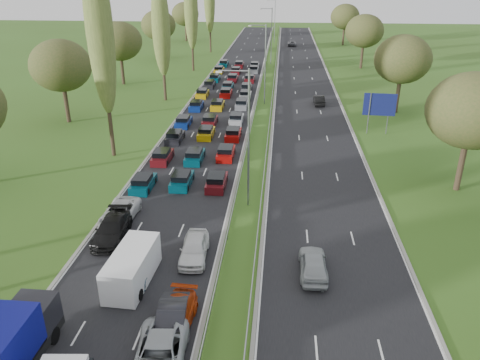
% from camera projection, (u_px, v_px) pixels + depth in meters
% --- Properties ---
extents(ground, '(260.00, 260.00, 0.00)m').
position_uv_depth(ground, '(265.00, 101.00, 75.19)').
color(ground, '#36541A').
rests_on(ground, ground).
extents(near_carriageway, '(10.50, 215.00, 0.04)m').
position_uv_depth(near_carriageway, '(225.00, 96.00, 78.01)').
color(near_carriageway, black).
rests_on(near_carriageway, ground).
extents(far_carriageway, '(10.50, 215.00, 0.04)m').
position_uv_depth(far_carriageway, '(306.00, 98.00, 76.91)').
color(far_carriageway, black).
rests_on(far_carriageway, ground).
extents(central_reservation, '(2.36, 215.00, 0.32)m').
position_uv_depth(central_reservation, '(266.00, 94.00, 77.24)').
color(central_reservation, gray).
rests_on(central_reservation, ground).
extents(lamp_columns, '(0.18, 140.18, 12.00)m').
position_uv_depth(lamp_columns, '(265.00, 65.00, 70.93)').
color(lamp_columns, gray).
rests_on(lamp_columns, ground).
extents(poplar_row, '(2.80, 127.80, 22.44)m').
position_uv_depth(poplar_row, '(140.00, 27.00, 60.68)').
color(poplar_row, '#2D2116').
rests_on(poplar_row, ground).
extents(woodland_left, '(8.00, 166.00, 11.10)m').
position_uv_depth(woodland_left, '(49.00, 71.00, 58.40)').
color(woodland_left, '#2D2116').
rests_on(woodland_left, ground).
extents(woodland_right, '(8.00, 153.00, 11.10)m').
position_uv_depth(woodland_right, '(418.00, 71.00, 58.35)').
color(woodland_right, '#2D2116').
rests_on(woodland_right, ground).
extents(traffic_queue_fill, '(9.00, 68.19, 0.80)m').
position_uv_depth(traffic_queue_fill, '(221.00, 101.00, 73.35)').
color(traffic_queue_fill, '#053F4C').
rests_on(traffic_queue_fill, ground).
extents(near_car_2, '(2.46, 5.20, 1.43)m').
position_uv_depth(near_car_2, '(120.00, 212.00, 38.68)').
color(near_car_2, silver).
rests_on(near_car_2, near_carriageway).
extents(near_car_3, '(2.56, 5.60, 1.59)m').
position_uv_depth(near_car_3, '(112.00, 229.00, 35.98)').
color(near_car_3, black).
rests_on(near_car_3, near_carriageway).
extents(near_car_7, '(2.09, 4.87, 1.40)m').
position_uv_depth(near_car_7, '(138.00, 265.00, 31.67)').
color(near_car_7, '#05304F').
rests_on(near_car_7, near_carriageway).
extents(near_car_9, '(2.01, 4.83, 1.55)m').
position_uv_depth(near_car_9, '(172.00, 321.00, 26.47)').
color(near_car_9, black).
rests_on(near_car_9, near_carriageway).
extents(near_car_10, '(3.09, 5.89, 1.58)m').
position_uv_depth(near_car_10, '(159.00, 357.00, 24.02)').
color(near_car_10, '#A4A9AE').
rests_on(near_car_10, near_carriageway).
extents(near_car_11, '(2.25, 4.94, 1.40)m').
position_uv_depth(near_car_11, '(175.00, 318.00, 26.83)').
color(near_car_11, '#B7350B').
rests_on(near_car_11, near_carriageway).
extents(near_car_12, '(2.10, 4.77, 1.60)m').
position_uv_depth(near_car_12, '(194.00, 248.00, 33.48)').
color(near_car_12, white).
rests_on(near_car_12, near_carriageway).
extents(far_car_0, '(1.90, 4.64, 1.58)m').
position_uv_depth(far_car_0, '(313.00, 264.00, 31.69)').
color(far_car_0, '#A2A8AB').
rests_on(far_car_0, far_carriageway).
extents(far_car_1, '(1.62, 4.35, 1.42)m').
position_uv_depth(far_car_1, '(319.00, 100.00, 72.71)').
color(far_car_1, black).
rests_on(far_car_1, far_carriageway).
extents(far_car_2, '(2.28, 4.94, 1.37)m').
position_uv_depth(far_car_2, '(292.00, 43.00, 131.42)').
color(far_car_2, slate).
rests_on(far_car_2, far_carriageway).
extents(blue_lorry, '(2.27, 8.19, 3.46)m').
position_uv_depth(blue_lorry, '(2.00, 356.00, 22.71)').
color(blue_lorry, black).
rests_on(blue_lorry, near_carriageway).
extents(white_van_rear, '(2.23, 5.69, 2.29)m').
position_uv_depth(white_van_rear, '(133.00, 265.00, 30.94)').
color(white_van_rear, white).
rests_on(white_van_rear, near_carriageway).
extents(direction_sign, '(4.00, 0.38, 5.20)m').
position_uv_depth(direction_sign, '(380.00, 106.00, 58.44)').
color(direction_sign, gray).
rests_on(direction_sign, ground).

